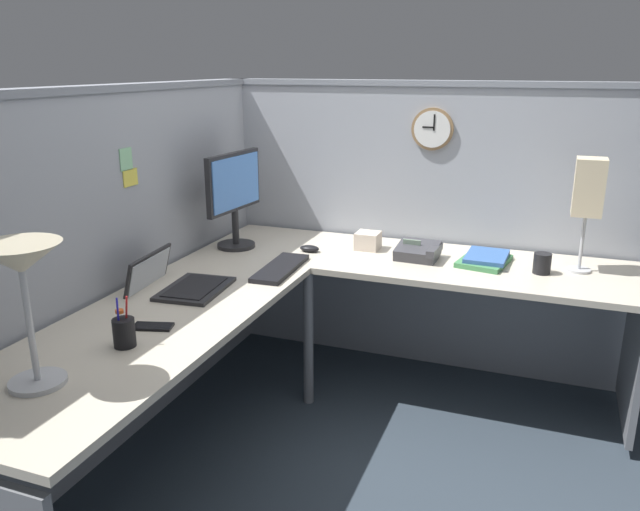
{
  "coord_description": "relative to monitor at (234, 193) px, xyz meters",
  "views": [
    {
      "loc": [
        -2.51,
        -0.9,
        1.66
      ],
      "look_at": [
        0.06,
        0.06,
        0.83
      ],
      "focal_mm": 35.27,
      "sensor_mm": 36.0,
      "label": 1
    }
  ],
  "objects": [
    {
      "name": "ground_plane",
      "position": [
        -0.34,
        -0.64,
        -1.02
      ],
      "size": [
        6.8,
        6.8,
        0.0
      ],
      "primitive_type": "plane",
      "color": "#2D3842"
    },
    {
      "name": "computer_mouse",
      "position": [
        0.06,
        -0.39,
        -0.28
      ],
      "size": [
        0.06,
        0.1,
        0.03
      ],
      "primitive_type": "ellipsoid",
      "color": "black",
      "rests_on": "desk"
    },
    {
      "name": "cubicle_wall_right",
      "position": [
        0.53,
        -0.9,
        -0.23
      ],
      "size": [
        0.12,
        2.37,
        1.58
      ],
      "color": "#999EA8",
      "rests_on": "ground"
    },
    {
      "name": "keyboard",
      "position": [
        -0.28,
        -0.38,
        -0.28
      ],
      "size": [
        0.44,
        0.16,
        0.02
      ],
      "primitive_type": "cube",
      "rotation": [
        0.0,
        0.0,
        0.05
      ],
      "color": "black",
      "rests_on": "desk"
    },
    {
      "name": "desk",
      "position": [
        -0.48,
        -0.69,
        -0.39
      ],
      "size": [
        2.35,
        2.15,
        0.73
      ],
      "color": "beige",
      "rests_on": "ground"
    },
    {
      "name": "monitor",
      "position": [
        0.0,
        0.0,
        0.0
      ],
      "size": [
        0.46,
        0.2,
        0.5
      ],
      "color": "#232326",
      "rests_on": "desk"
    },
    {
      "name": "cubicle_wall_back",
      "position": [
        -0.7,
        0.23,
        -0.23
      ],
      "size": [
        2.57,
        0.12,
        1.58
      ],
      "color": "#999EA8",
      "rests_on": "ground"
    },
    {
      "name": "office_phone",
      "position": [
        0.13,
        -0.95,
        -0.26
      ],
      "size": [
        0.2,
        0.22,
        0.11
      ],
      "color": "#38383D",
      "rests_on": "desk"
    },
    {
      "name": "cell_phone",
      "position": [
        -1.06,
        -0.21,
        -0.29
      ],
      "size": [
        0.1,
        0.16,
        0.01
      ],
      "primitive_type": "cube",
      "rotation": [
        0.0,
        0.0,
        0.28
      ],
      "color": "black",
      "rests_on": "desk"
    },
    {
      "name": "coffee_mug",
      "position": [
        0.11,
        -1.53,
        -0.25
      ],
      "size": [
        0.08,
        0.08,
        0.1
      ],
      "primitive_type": "cylinder",
      "color": "black",
      "rests_on": "desk"
    },
    {
      "name": "wall_clock",
      "position": [
        0.48,
        -0.92,
        0.31
      ],
      "size": [
        0.04,
        0.22,
        0.22
      ],
      "color": "olive"
    },
    {
      "name": "book_stack",
      "position": [
        0.17,
        -1.27,
        -0.27
      ],
      "size": [
        0.31,
        0.26,
        0.04
      ],
      "color": "#3F7F4C",
      "rests_on": "desk"
    },
    {
      "name": "desk_lamp_paper",
      "position": [
        0.2,
        -1.69,
        0.09
      ],
      "size": [
        0.13,
        0.13,
        0.53
      ],
      "color": "#B7BABF",
      "rests_on": "desk"
    },
    {
      "name": "laptop",
      "position": [
        -0.67,
        -0.05,
        -0.27
      ],
      "size": [
        0.37,
        0.41,
        0.22
      ],
      "color": "#232326",
      "rests_on": "desk"
    },
    {
      "name": "tissue_box",
      "position": [
        0.21,
        -0.66,
        -0.25
      ],
      "size": [
        0.12,
        0.12,
        0.09
      ],
      "primitive_type": "cube",
      "color": "beige",
      "rests_on": "desk"
    },
    {
      "name": "pen_cup",
      "position": [
        -1.23,
        -0.21,
        -0.24
      ],
      "size": [
        0.08,
        0.08,
        0.18
      ],
      "color": "black",
      "rests_on": "desk"
    },
    {
      "name": "pinned_note_middle",
      "position": [
        -0.62,
        0.18,
        0.25
      ],
      "size": [
        0.08,
        0.0,
        0.1
      ],
      "primitive_type": "cube",
      "color": "#8CCC99"
    },
    {
      "name": "desk_lamp_dome",
      "position": [
        -1.54,
        -0.13,
        0.07
      ],
      "size": [
        0.24,
        0.24,
        0.44
      ],
      "color": "#B7BABF",
      "rests_on": "desk"
    },
    {
      "name": "pinned_note_leftmost",
      "position": [
        -0.6,
        0.18,
        0.17
      ],
      "size": [
        0.1,
        0.0,
        0.07
      ],
      "primitive_type": "cube",
      "color": "#EAD84C"
    }
  ]
}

